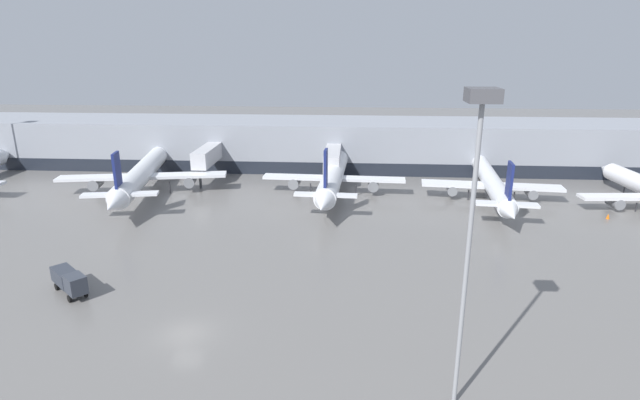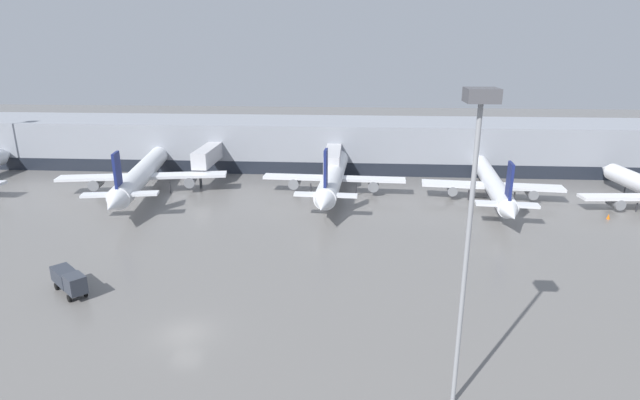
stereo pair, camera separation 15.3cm
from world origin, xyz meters
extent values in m
plane|color=slate|center=(0.00, 0.00, 0.00)|extent=(320.00, 320.00, 0.00)
cube|color=gray|center=(0.00, 62.00, 4.50)|extent=(160.00, 16.00, 9.00)
cube|color=#1E232D|center=(0.00, 53.95, 1.20)|extent=(156.80, 0.10, 2.40)
cube|color=#BCBCC1|center=(10.29, 47.99, 4.60)|extent=(2.60, 12.02, 2.80)
cylinder|color=#3F4247|center=(10.29, 42.58, 1.60)|extent=(0.44, 0.44, 3.20)
cube|color=#BCBCC1|center=(-11.85, 48.65, 4.60)|extent=(2.60, 10.70, 2.80)
cylinder|color=#3F4247|center=(-11.85, 43.90, 1.60)|extent=(0.44, 0.44, 3.20)
cylinder|color=silver|center=(-20.45, 41.45, 3.37)|extent=(8.62, 30.99, 3.16)
cone|color=silver|center=(-23.51, 58.38, 3.37)|extent=(3.58, 3.96, 3.01)
cone|color=silver|center=(-17.28, 23.90, 3.37)|extent=(3.65, 5.18, 2.85)
cube|color=silver|center=(-20.32, 40.69, 2.74)|extent=(26.82, 7.71, 0.44)
cube|color=silver|center=(-17.92, 27.46, 3.69)|extent=(10.29, 3.46, 0.35)
cube|color=navy|center=(-17.92, 27.46, 6.91)|extent=(0.84, 2.72, 5.17)
cylinder|color=slate|center=(-27.68, 39.36, 1.78)|extent=(2.30, 3.56, 1.74)
cylinder|color=slate|center=(-12.96, 42.02, 1.78)|extent=(2.30, 3.56, 1.74)
cylinder|color=#2D2D33|center=(-22.24, 51.34, 0.97)|extent=(0.20, 0.20, 1.95)
cylinder|color=#2D2D33|center=(-24.38, 39.17, 0.97)|extent=(0.20, 0.20, 1.95)
cylinder|color=#2D2D33|center=(-15.97, 40.69, 0.97)|extent=(0.20, 0.20, 1.95)
cone|color=silver|center=(-52.91, 53.90, 3.05)|extent=(3.09, 3.57, 3.06)
cylinder|color=silver|center=(10.76, 42.92, 3.22)|extent=(4.51, 29.08, 3.14)
cone|color=silver|center=(11.53, 59.12, 3.22)|extent=(3.15, 3.59, 2.98)
cone|color=silver|center=(9.96, 26.10, 3.22)|extent=(3.05, 4.84, 2.83)
cube|color=silver|center=(10.72, 42.20, 2.59)|extent=(23.03, 3.53, 0.44)
cube|color=silver|center=(10.13, 29.61, 3.53)|extent=(8.77, 1.78, 0.35)
cube|color=navy|center=(10.13, 29.61, 7.02)|extent=(0.46, 2.21, 5.71)
cylinder|color=slate|center=(4.31, 42.51, 1.64)|extent=(1.85, 2.77, 1.73)
cylinder|color=slate|center=(17.14, 41.90, 1.64)|extent=(1.85, 2.77, 1.73)
cylinder|color=#2D2D33|center=(11.21, 52.33, 0.90)|extent=(0.20, 0.20, 1.80)
cylinder|color=#2D2D33|center=(7.02, 41.65, 0.90)|extent=(0.20, 0.20, 1.80)
cylinder|color=#2D2D33|center=(14.36, 41.30, 0.90)|extent=(0.20, 0.20, 1.80)
cone|color=white|center=(57.67, 51.37, 2.61)|extent=(2.86, 3.25, 2.65)
cylinder|color=slate|center=(52.15, 36.34, 1.20)|extent=(1.73, 2.93, 1.53)
cylinder|color=#2D2D33|center=(58.10, 45.50, 0.68)|extent=(0.20, 0.20, 1.35)
cylinder|color=#2D2D33|center=(55.02, 35.92, 0.68)|extent=(0.20, 0.20, 1.35)
cylinder|color=silver|center=(35.42, 41.17, 2.83)|extent=(5.36, 28.08, 2.71)
cone|color=silver|center=(36.90, 56.57, 2.83)|extent=(2.85, 3.21, 2.57)
cone|color=silver|center=(33.90, 25.24, 2.83)|extent=(2.81, 4.28, 2.44)
cube|color=silver|center=(35.36, 40.48, 2.29)|extent=(21.45, 5.05, 0.44)
cube|color=silver|center=(34.20, 28.37, 3.10)|extent=(8.20, 2.46, 0.35)
cube|color=navy|center=(34.20, 28.37, 6.17)|extent=(0.62, 2.75, 5.07)
cylinder|color=slate|center=(29.43, 41.04, 1.47)|extent=(1.80, 3.46, 1.49)
cylinder|color=slate|center=(41.28, 39.91, 1.47)|extent=(1.80, 3.46, 1.49)
cylinder|color=#2D2D33|center=(36.29, 50.21, 0.80)|extent=(0.20, 0.20, 1.61)
cylinder|color=#2D2D33|center=(31.90, 40.10, 0.80)|extent=(0.20, 0.20, 1.61)
cylinder|color=#2D2D33|center=(38.68, 39.46, 0.80)|extent=(0.20, 0.20, 1.61)
cube|color=#2D333D|center=(-14.34, 7.06, 1.42)|extent=(3.67, 3.49, 1.45)
cube|color=#333842|center=(-12.25, 5.23, 1.56)|extent=(2.61, 2.56, 1.73)
cylinder|color=black|center=(-11.70, 5.73, 0.35)|extent=(0.69, 0.65, 0.70)
cylinder|color=black|center=(-12.67, 4.62, 0.35)|extent=(0.69, 0.65, 0.70)
cylinder|color=black|center=(-14.32, 8.01, 0.35)|extent=(0.69, 0.65, 0.70)
cylinder|color=black|center=(-15.28, 6.90, 0.35)|extent=(0.69, 0.65, 0.70)
cone|color=orange|center=(49.47, 32.40, 0.38)|extent=(0.46, 0.46, 0.75)
cylinder|color=gray|center=(20.93, -7.01, 10.08)|extent=(0.30, 0.30, 20.16)
cube|color=#4C4C51|center=(20.93, -7.01, 20.56)|extent=(1.80, 1.80, 0.80)
camera|label=1|loc=(13.74, -35.80, 23.25)|focal=28.00mm
camera|label=2|loc=(13.89, -35.79, 23.25)|focal=28.00mm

